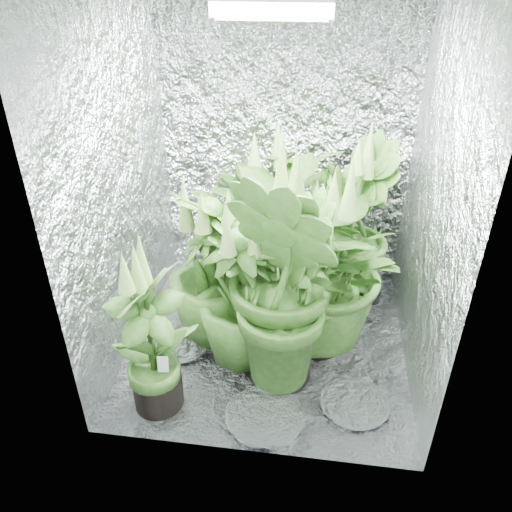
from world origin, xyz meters
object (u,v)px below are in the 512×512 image
at_px(plant_a, 264,215).
at_px(plant_c, 350,229).
at_px(plant_d, 212,270).
at_px(plant_b, 323,259).
at_px(plant_h, 241,292).
at_px(plant_g, 286,282).
at_px(circulation_fan, 367,281).
at_px(plant_f, 151,339).
at_px(grow_lamp, 275,5).
at_px(plant_e, 322,269).

relative_size(plant_a, plant_c, 1.03).
height_order(plant_c, plant_d, plant_c).
distance_m(plant_b, plant_c, 0.27).
relative_size(plant_a, plant_h, 1.22).
bearing_deg(plant_h, plant_a, 88.10).
xyz_separation_m(plant_g, circulation_fan, (0.49, 0.77, -0.46)).
height_order(plant_d, circulation_fan, plant_d).
distance_m(plant_f, plant_g, 0.71).
relative_size(plant_a, plant_d, 1.18).
relative_size(plant_b, circulation_fan, 2.67).
xyz_separation_m(grow_lamp, plant_g, (0.11, -0.27, -1.21)).
xyz_separation_m(plant_d, plant_h, (0.20, -0.17, -0.01)).
xyz_separation_m(plant_e, plant_g, (-0.18, -0.28, 0.08)).
bearing_deg(plant_c, plant_f, -132.81).
distance_m(plant_a, plant_h, 0.76).
xyz_separation_m(plant_a, plant_b, (0.40, -0.33, -0.11)).
xyz_separation_m(grow_lamp, plant_h, (-0.14, -0.16, -1.37)).
xyz_separation_m(plant_f, plant_h, (0.37, 0.41, 0.03)).
xyz_separation_m(plant_c, circulation_fan, (0.15, 0.04, -0.40)).
bearing_deg(circulation_fan, plant_b, -146.60).
distance_m(plant_b, plant_f, 1.16).
bearing_deg(plant_b, plant_g, -109.22).
relative_size(plant_d, plant_g, 0.78).
xyz_separation_m(grow_lamp, plant_a, (-0.11, 0.59, -1.28)).
relative_size(grow_lamp, plant_d, 0.49).
distance_m(plant_h, circulation_fan, 1.03).
bearing_deg(plant_d, circulation_fan, 27.91).
bearing_deg(plant_f, circulation_fan, 44.12).
bearing_deg(plant_f, plant_c, 47.19).
bearing_deg(plant_e, plant_c, 70.47).
height_order(grow_lamp, plant_g, grow_lamp).
height_order(plant_d, plant_e, plant_e).
height_order(plant_a, plant_d, plant_a).
distance_m(plant_c, plant_f, 1.41).
height_order(plant_a, plant_c, plant_c).
distance_m(plant_c, plant_g, 0.81).
bearing_deg(plant_f, plant_g, 26.18).
relative_size(plant_b, plant_g, 0.73).
xyz_separation_m(plant_e, plant_f, (-0.79, -0.58, -0.10)).
height_order(plant_c, plant_g, plant_g).
bearing_deg(plant_b, plant_c, 51.83).
xyz_separation_m(grow_lamp, plant_c, (0.45, 0.46, -1.27)).
bearing_deg(grow_lamp, plant_f, -131.78).
height_order(plant_f, circulation_fan, plant_f).
relative_size(plant_e, plant_f, 1.32).
bearing_deg(circulation_fan, plant_d, -156.56).
distance_m(plant_c, plant_d, 0.91).
relative_size(grow_lamp, plant_c, 0.42).
distance_m(plant_e, circulation_fan, 0.70).
bearing_deg(plant_a, plant_d, -110.90).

